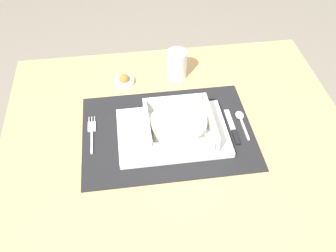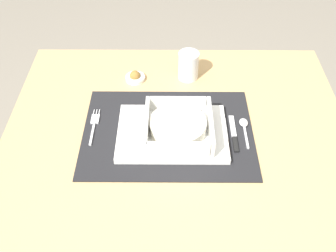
{
  "view_description": "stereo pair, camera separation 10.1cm",
  "coord_description": "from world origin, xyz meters",
  "views": [
    {
      "loc": [
        -0.12,
        -0.71,
        1.49
      ],
      "look_at": [
        -0.03,
        -0.0,
        0.76
      ],
      "focal_mm": 40.9,
      "sensor_mm": 36.0,
      "label": 1
    },
    {
      "loc": [
        -0.02,
        -0.72,
        1.49
      ],
      "look_at": [
        -0.03,
        -0.0,
        0.76
      ],
      "focal_mm": 40.9,
      "sensor_mm": 36.0,
      "label": 2
    }
  ],
  "objects": [
    {
      "name": "placemat",
      "position": [
        -0.03,
        -0.0,
        0.74
      ],
      "size": [
        0.46,
        0.33,
        0.0
      ],
      "primitive_type": "cube",
      "color": "black",
      "rests_on": "dining_table"
    },
    {
      "name": "serving_plate",
      "position": [
        -0.01,
        -0.01,
        0.75
      ],
      "size": [
        0.29,
        0.2,
        0.02
      ],
      "primitive_type": "cube",
      "color": "white",
      "rests_on": "placemat"
    },
    {
      "name": "drinking_glass",
      "position": [
        0.04,
        0.24,
        0.78
      ],
      "size": [
        0.06,
        0.06,
        0.09
      ],
      "color": "white",
      "rests_on": "dining_table"
    },
    {
      "name": "bread_knife",
      "position": [
        0.13,
        -0.03,
        0.74
      ],
      "size": [
        0.01,
        0.14,
        0.01
      ],
      "rotation": [
        0.0,
        0.0,
        -0.1
      ],
      "color": "#59331E",
      "rests_on": "placemat"
    },
    {
      "name": "condiment_saucer",
      "position": [
        -0.13,
        0.23,
        0.74
      ],
      "size": [
        0.06,
        0.06,
        0.03
      ],
      "color": "white",
      "rests_on": "dining_table"
    },
    {
      "name": "dining_table",
      "position": [
        0.0,
        0.0,
        0.63
      ],
      "size": [
        0.95,
        0.78,
        0.73
      ],
      "color": "tan",
      "rests_on": "ground"
    },
    {
      "name": "spoon",
      "position": [
        0.18,
        0.02,
        0.74
      ],
      "size": [
        0.02,
        0.11,
        0.01
      ],
      "rotation": [
        0.0,
        0.0,
        -0.06
      ],
      "color": "silver",
      "rests_on": "placemat"
    },
    {
      "name": "butter_knife",
      "position": [
        0.15,
        -0.02,
        0.74
      ],
      "size": [
        0.01,
        0.13,
        0.01
      ],
      "rotation": [
        0.0,
        0.0,
        0.07
      ],
      "color": "black",
      "rests_on": "placemat"
    },
    {
      "name": "fork",
      "position": [
        -0.23,
        0.03,
        0.74
      ],
      "size": [
        0.02,
        0.14,
        0.0
      ],
      "rotation": [
        0.0,
        0.0,
        0.03
      ],
      "color": "silver",
      "rests_on": "placemat"
    },
    {
      "name": "porridge_bowl",
      "position": [
        0.0,
        -0.02,
        0.78
      ],
      "size": [
        0.18,
        0.18,
        0.05
      ],
      "color": "white",
      "rests_on": "serving_plate"
    }
  ]
}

